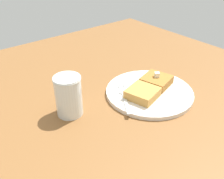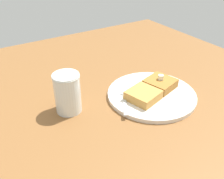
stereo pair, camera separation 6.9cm
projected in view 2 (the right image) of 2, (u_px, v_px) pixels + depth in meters
table_surface at (125, 85)px, 82.66cm from camera, size 102.27×102.27×2.74cm
plate at (151, 94)px, 74.01cm from camera, size 26.07×26.07×1.20cm
toast_slice_left at (160, 84)px, 75.77cm from camera, size 10.02×9.92×2.60cm
toast_slice_middle at (143, 95)px, 70.32cm from camera, size 10.02×9.92×2.60cm
butter_pat_primary at (161, 77)px, 74.89cm from camera, size 1.99×1.96×1.48cm
fork at (125, 96)px, 71.89cm from camera, size 9.93×14.19×0.36cm
syrup_jar at (68, 95)px, 66.01cm from camera, size 7.20×7.20×11.05cm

